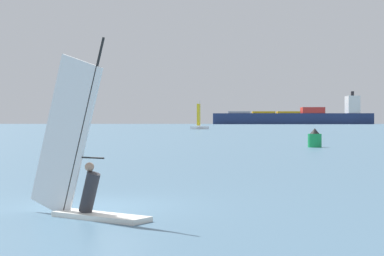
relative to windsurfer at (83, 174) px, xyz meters
name	(u,v)px	position (x,y,z in m)	size (l,w,h in m)	color
ground_plane	(94,206)	(-0.30, 2.05, -1.02)	(4000.00, 4000.00, 0.00)	#476B84
windsurfer	(83,174)	(0.00, 0.00, 0.00)	(3.38, 1.99, 4.30)	white
cargo_ship	(297,117)	(37.50, 824.49, 8.55)	(204.57, 46.06, 42.09)	navy
channel_buoy	(315,139)	(8.36, 44.35, -0.26)	(1.23, 1.23, 1.72)	#19994C
small_sailboat	(200,127)	(-19.09, 198.86, -0.23)	(5.51, 8.84, 9.58)	white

